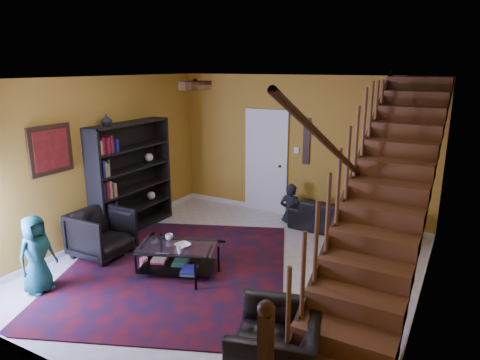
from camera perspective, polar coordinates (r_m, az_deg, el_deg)
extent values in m
plane|color=beige|center=(6.56, -1.31, -11.87)|extent=(5.50, 5.50, 0.00)
plane|color=#AB7426|center=(8.49, 7.92, 4.25)|extent=(5.20, 0.00, 5.20)
plane|color=#AB7426|center=(4.05, -21.42, -8.87)|extent=(5.20, 0.00, 5.20)
plane|color=#AB7426|center=(7.66, -18.52, 2.43)|extent=(0.00, 5.50, 5.50)
plane|color=#AB7426|center=(5.32, 23.76, -3.45)|extent=(0.00, 5.50, 5.50)
plane|color=white|center=(5.85, -1.47, 13.38)|extent=(5.50, 5.50, 0.00)
cube|color=silver|center=(8.83, 7.59, -4.39)|extent=(5.20, 0.02, 0.10)
cube|color=silver|center=(8.04, -17.67, -7.00)|extent=(0.02, 5.50, 0.10)
cube|color=#AB7426|center=(5.39, 18.66, -3.60)|extent=(0.95, 4.92, 2.83)
cube|color=black|center=(5.45, 14.03, -2.15)|extent=(0.04, 5.02, 3.02)
cylinder|color=black|center=(5.33, 14.65, 2.43)|extent=(0.07, 4.20, 2.44)
cube|color=black|center=(8.02, -14.23, 0.37)|extent=(0.35, 1.80, 2.00)
cube|color=black|center=(8.19, -13.96, -3.70)|extent=(0.35, 1.72, 0.03)
cube|color=black|center=(7.99, -14.30, 1.48)|extent=(0.35, 1.72, 0.03)
cube|color=silver|center=(8.81, 3.52, 2.27)|extent=(0.82, 0.05, 2.05)
cube|color=maroon|center=(7.00, -23.93, 3.72)|extent=(0.04, 0.74, 0.74)
cube|color=black|center=(8.40, 8.87, 5.13)|extent=(0.14, 0.03, 0.90)
cylinder|color=#3F2814|center=(5.18, -6.00, 12.43)|extent=(0.40, 0.40, 0.10)
cube|color=#490D11|center=(6.63, -8.58, -11.66)|extent=(4.38, 4.63, 0.02)
imported|color=black|center=(8.05, 13.87, -4.88)|extent=(2.02, 0.91, 0.58)
imported|color=black|center=(7.21, -17.96, -6.79)|extent=(0.84, 0.81, 0.76)
imported|color=black|center=(4.51, 4.85, -21.06)|extent=(1.06, 1.15, 0.63)
imported|color=black|center=(8.45, 6.75, -4.48)|extent=(0.45, 0.30, 1.22)
imported|color=black|center=(8.06, 16.63, -6.05)|extent=(0.60, 0.47, 1.21)
imported|color=#195861|center=(6.36, -25.51, -8.95)|extent=(0.34, 0.53, 1.08)
cube|color=black|center=(6.55, -13.71, -10.35)|extent=(0.04, 0.04, 0.42)
cube|color=black|center=(5.95, -5.92, -12.70)|extent=(0.04, 0.04, 0.42)
cube|color=black|center=(6.95, -10.43, -8.61)|extent=(0.04, 0.04, 0.42)
cube|color=black|center=(6.39, -2.88, -10.57)|extent=(0.04, 0.04, 0.42)
cube|color=black|center=(6.48, -8.33, -11.28)|extent=(1.20, 0.95, 0.02)
cube|color=silver|center=(6.35, -8.44, -8.80)|extent=(1.28, 1.03, 0.02)
imported|color=#999999|center=(6.57, -9.42, -7.50)|extent=(0.13, 0.13, 0.09)
imported|color=#999999|center=(6.10, -7.98, -9.28)|extent=(0.11, 0.11, 0.09)
imported|color=#999999|center=(6.29, -7.64, -8.68)|extent=(0.28, 0.28, 0.05)
imported|color=#999999|center=(7.47, -17.37, 7.65)|extent=(0.18, 0.18, 0.19)
cylinder|color=red|center=(6.73, -12.70, -10.67)|extent=(0.15, 0.15, 0.14)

